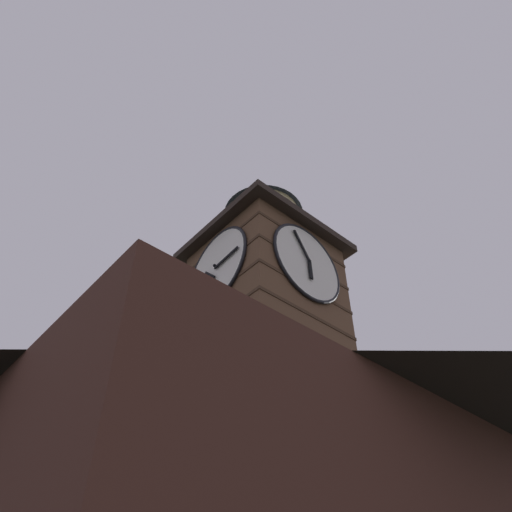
% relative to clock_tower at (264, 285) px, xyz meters
% --- Properties ---
extents(clock_tower, '(4.32, 4.32, 8.45)m').
position_rel_clock_tower_xyz_m(clock_tower, '(0.00, 0.00, 0.00)').
color(clock_tower, brown).
rests_on(clock_tower, building_main).
extents(pine_tree_behind, '(6.76, 6.76, 14.14)m').
position_rel_clock_tower_xyz_m(pine_tree_behind, '(1.31, -6.15, -5.37)').
color(pine_tree_behind, '#473323').
rests_on(pine_tree_behind, ground_plane).
extents(flying_bird_high, '(0.40, 0.46, 0.11)m').
position_rel_clock_tower_xyz_m(flying_bird_high, '(-2.28, -2.48, 8.04)').
color(flying_bird_high, black).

